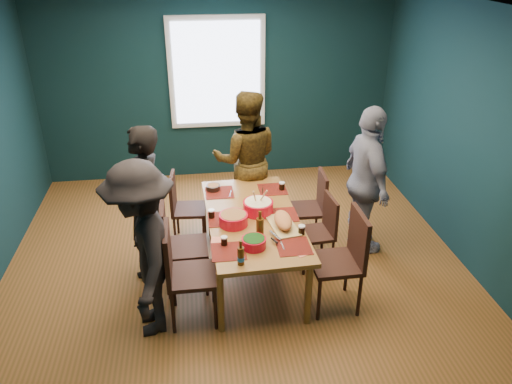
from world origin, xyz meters
TOP-DOWN VIEW (x-y plane):
  - room at (0.00, 0.27)m, footprint 5.01×5.01m
  - dining_table at (0.17, -0.13)m, footprint 0.98×1.86m
  - chair_left_far at (-0.57, 0.64)m, footprint 0.42×0.42m
  - chair_left_mid at (-0.62, -0.26)m, footprint 0.44×0.44m
  - chair_left_near at (-0.57, -0.75)m, footprint 0.45×0.45m
  - chair_right_far at (0.94, 0.42)m, footprint 0.41×0.41m
  - chair_right_mid at (0.92, -0.06)m, footprint 0.40×0.40m
  - chair_right_near at (0.97, -0.75)m, footprint 0.46×0.46m
  - person_far_left at (-0.92, 0.08)m, footprint 0.56×0.69m
  - person_back at (0.23, 0.99)m, footprint 0.87×0.71m
  - person_right at (1.47, 0.20)m, footprint 0.48×1.02m
  - person_near_left at (-0.88, -0.81)m, footprint 0.73×1.13m
  - bowl_salad at (-0.04, -0.25)m, footprint 0.29×0.29m
  - bowl_dumpling at (0.23, -0.04)m, footprint 0.31×0.31m
  - bowl_herbs at (0.10, -0.68)m, footprint 0.23×0.23m
  - cutting_board at (0.43, -0.36)m, footprint 0.31×0.58m
  - small_bowl at (-0.20, 0.54)m, footprint 0.16×0.16m
  - beer_bottle_a at (-0.04, -0.93)m, footprint 0.06×0.06m
  - beer_bottle_b at (0.18, -0.52)m, footprint 0.07×0.07m
  - cola_glass_a at (-0.16, -0.61)m, footprint 0.06×0.06m
  - cola_glass_b at (0.59, -0.52)m, footprint 0.07×0.07m
  - cola_glass_c at (0.57, 0.44)m, footprint 0.07×0.07m
  - cola_glass_d at (-0.25, -0.09)m, footprint 0.07×0.07m
  - napkin_a at (0.53, -0.11)m, footprint 0.20×0.20m
  - napkin_b at (-0.22, -0.52)m, footprint 0.14×0.14m
  - napkin_c at (0.53, -0.81)m, footprint 0.21×0.21m

SIDE VIEW (x-z plane):
  - chair_right_mid at x=0.92m, z-range 0.07..0.89m
  - chair_left_far at x=-0.57m, z-range 0.07..0.92m
  - chair_right_far at x=0.94m, z-range 0.07..0.95m
  - chair_left_mid at x=-0.62m, z-range 0.08..1.05m
  - chair_left_near at x=-0.57m, z-range 0.08..1.07m
  - chair_right_near at x=0.97m, z-range 0.08..1.09m
  - dining_table at x=0.17m, z-range 0.28..0.97m
  - napkin_b at x=-0.22m, z-range 0.69..0.70m
  - napkin_a at x=0.53m, z-range 0.69..0.70m
  - napkin_c at x=0.53m, z-range 0.69..0.70m
  - small_bowl at x=-0.20m, z-range 0.70..0.76m
  - cola_glass_a at x=-0.16m, z-range 0.70..0.79m
  - cola_glass_c at x=0.57m, z-range 0.70..0.79m
  - cola_glass_d at x=-0.25m, z-range 0.70..0.79m
  - cola_glass_b at x=0.59m, z-range 0.70..0.79m
  - bowl_herbs at x=0.10m, z-range 0.70..0.80m
  - cutting_board at x=0.43m, z-range 0.69..0.81m
  - bowl_salad at x=-0.04m, z-range 0.70..0.82m
  - bowl_dumpling at x=0.23m, z-range 0.62..0.91m
  - beer_bottle_a at x=-0.04m, z-range 0.66..0.90m
  - beer_bottle_b at x=0.18m, z-range 0.66..0.94m
  - person_far_left at x=-0.92m, z-range 0.00..1.65m
  - person_near_left at x=-0.88m, z-range 0.00..1.66m
  - person_back at x=0.23m, z-range 0.00..1.69m
  - person_right at x=1.47m, z-range 0.00..1.70m
  - room at x=0.00m, z-range 0.01..2.73m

